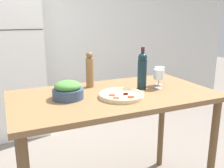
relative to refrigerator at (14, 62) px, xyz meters
The scene contains 9 objects.
wall_back 0.78m from the refrigerator, 32.45° to the left, with size 6.40×0.06×2.60m.
refrigerator is the anchor object (origin of this frame).
prep_counter 1.85m from the refrigerator, 71.85° to the right, with size 1.44×0.77×0.93m.
wine_bottle 1.92m from the refrigerator, 64.75° to the right, with size 0.07×0.07×0.32m.
wine_glass_near 2.01m from the refrigerator, 62.06° to the right, with size 0.08×0.08×0.15m.
wine_glass_far 1.97m from the refrigerator, 59.42° to the right, with size 0.08×0.08×0.15m.
pepper_mill 1.60m from the refrigerator, 72.59° to the right, with size 0.06×0.06×0.27m.
salad_bowl 1.75m from the refrigerator, 81.91° to the right, with size 0.21×0.21×0.12m.
homemade_pizza 1.95m from the refrigerator, 72.60° to the right, with size 0.31×0.31×0.03m.
Camera 1 is at (-0.71, -1.55, 1.45)m, focal length 40.00 mm.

